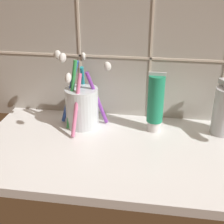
{
  "coord_description": "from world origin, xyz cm",
  "views": [
    {
      "loc": [
        3.55,
        -58.12,
        38.97
      ],
      "look_at": [
        -5.84,
        3.68,
        8.81
      ],
      "focal_mm": 50.0,
      "sensor_mm": 36.0,
      "label": 1
    }
  ],
  "objects": [
    {
      "name": "sink_counter",
      "position": [
        0.0,
        0.0,
        1.0
      ],
      "size": [
        70.83,
        33.82,
        2.0
      ],
      "primitive_type": "cube",
      "color": "white",
      "rests_on": "ground"
    },
    {
      "name": "tile_wall_backsplash",
      "position": [
        0.01,
        17.15,
        23.43
      ],
      "size": [
        80.83,
        1.72,
        46.84
      ],
      "color": "#B7B2A8",
      "rests_on": "ground"
    },
    {
      "name": "toothbrush_cup",
      "position": [
        -14.19,
        9.21,
        7.51
      ],
      "size": [
        14.19,
        17.23,
        19.17
      ],
      "color": "silver",
      "rests_on": "sink_counter"
    },
    {
      "name": "toothpaste_tube",
      "position": [
        3.63,
        9.2,
        9.32
      ],
      "size": [
        4.02,
        3.82,
        14.75
      ],
      "color": "white",
      "rests_on": "sink_counter"
    }
  ]
}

